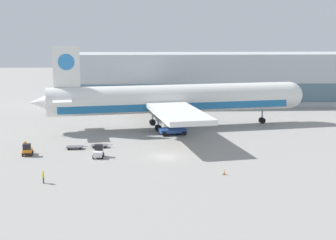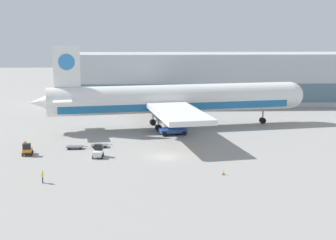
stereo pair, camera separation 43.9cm
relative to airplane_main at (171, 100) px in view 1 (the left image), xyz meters
name	(u,v)px [view 1 (the left image)]	position (x,y,z in m)	size (l,w,h in m)	color
ground_plane	(166,157)	(-2.05, -23.82, -5.84)	(400.00, 400.00, 0.00)	gray
terminal_building	(230,78)	(18.36, 34.56, 1.15)	(90.00, 18.20, 14.00)	#B2B7BC
airplane_main	(171,100)	(0.00, 0.00, 0.00)	(57.65, 48.66, 17.00)	white
scissor_lift_loader	(173,124)	(-0.02, -6.98, -3.74)	(5.65, 4.16, 5.55)	#284C99
baggage_tug_foreground	(27,150)	(-24.41, -21.78, -4.96)	(1.95, 2.63, 2.00)	orange
baggage_tug_mid	(98,152)	(-12.77, -23.59, -4.96)	(1.67, 2.48, 2.00)	silver
baggage_dolly_lead	(75,147)	(-17.37, -17.96, -5.45)	(3.72, 1.58, 0.48)	#56565B
baggage_dolly_second	(100,145)	(-13.25, -17.07, -5.45)	(3.72, 1.58, 0.48)	#56565B
ground_crew_near	(25,145)	(-25.48, -18.87, -4.79)	(0.57, 0.24, 1.78)	black
ground_crew_far	(43,176)	(-18.68, -36.42, -4.86)	(0.28, 0.56, 1.69)	black
traffic_cone_near	(224,172)	(5.77, -33.69, -5.46)	(0.40, 0.40, 0.78)	black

